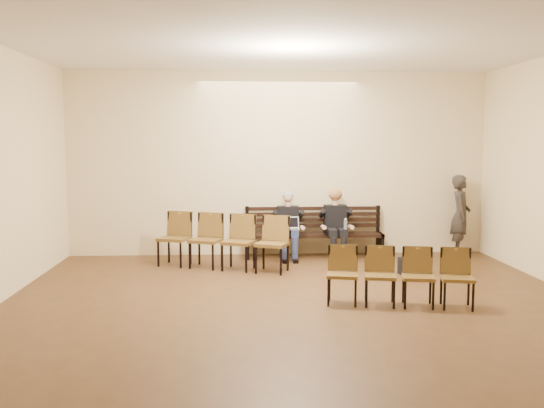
# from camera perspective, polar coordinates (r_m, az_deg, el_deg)

# --- Properties ---
(ground) EXTENTS (10.00, 10.00, 0.00)m
(ground) POSITION_cam_1_polar(r_m,az_deg,el_deg) (6.98, 3.40, -12.34)
(ground) COLOR brown
(ground) RESTS_ON ground
(room_walls) EXTENTS (8.02, 10.01, 3.51)m
(room_walls) POSITION_cam_1_polar(r_m,az_deg,el_deg) (7.41, 2.81, 8.63)
(room_walls) COLOR beige
(room_walls) RESTS_ON ground
(bench) EXTENTS (2.60, 0.90, 0.45)m
(bench) POSITION_cam_1_polar(r_m,az_deg,el_deg) (11.49, 3.98, -3.89)
(bench) COLOR black
(bench) RESTS_ON ground
(seated_man) EXTENTS (0.49, 0.68, 1.19)m
(seated_man) POSITION_cam_1_polar(r_m,az_deg,el_deg) (11.26, 1.56, -2.18)
(seated_man) COLOR black
(seated_man) RESTS_ON ground
(seated_woman) EXTENTS (0.51, 0.71, 1.19)m
(seated_woman) POSITION_cam_1_polar(r_m,az_deg,el_deg) (11.37, 6.03, -2.13)
(seated_woman) COLOR black
(seated_woman) RESTS_ON ground
(laptop) EXTENTS (0.36, 0.31, 0.23)m
(laptop) POSITION_cam_1_polar(r_m,az_deg,el_deg) (11.08, 1.79, -2.46)
(laptop) COLOR silver
(laptop) RESTS_ON bench
(water_bottle) EXTENTS (0.07, 0.07, 0.21)m
(water_bottle) POSITION_cam_1_polar(r_m,az_deg,el_deg) (11.17, 6.93, -2.50)
(water_bottle) COLOR silver
(water_bottle) RESTS_ON bench
(bag) EXTENTS (0.41, 0.31, 0.27)m
(bag) POSITION_cam_1_polar(r_m,az_deg,el_deg) (10.27, 12.95, -5.72)
(bag) COLOR black
(bag) RESTS_ON ground
(passerby) EXTENTS (0.63, 0.75, 1.77)m
(passerby) POSITION_cam_1_polar(r_m,az_deg,el_deg) (12.18, 17.33, -0.45)
(passerby) COLOR #322D29
(passerby) RESTS_ON ground
(chair_row_front) EXTENTS (2.34, 1.33, 0.95)m
(chair_row_front) POSITION_cam_1_polar(r_m,az_deg,el_deg) (10.42, -4.74, -3.53)
(chair_row_front) COLOR brown
(chair_row_front) RESTS_ON ground
(chair_row_back) EXTENTS (1.96, 0.79, 0.79)m
(chair_row_back) POSITION_cam_1_polar(r_m,az_deg,el_deg) (8.27, 11.87, -6.71)
(chair_row_back) COLOR brown
(chair_row_back) RESTS_ON ground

